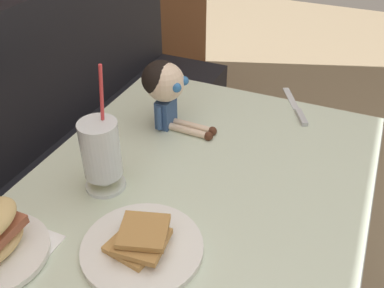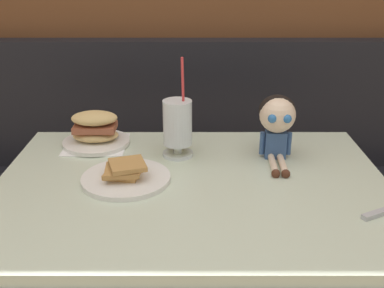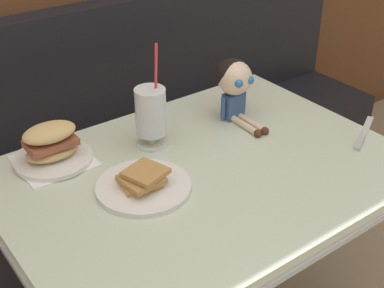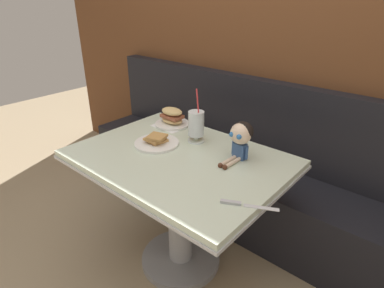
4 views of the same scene
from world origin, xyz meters
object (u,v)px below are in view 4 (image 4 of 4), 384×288
toast_plate (157,142)px  seated_doll (241,135)px  sandwich_plate (172,118)px  butter_knife (239,204)px  milkshake_glass (196,125)px

toast_plate → seated_doll: bearing=20.2°
sandwich_plate → seated_doll: bearing=-9.9°
toast_plate → sandwich_plate: (-0.13, 0.26, 0.03)m
butter_knife → sandwich_plate: bearing=151.2°
toast_plate → seated_doll: (0.44, 0.16, 0.11)m
toast_plate → butter_knife: (0.67, -0.17, -0.01)m
milkshake_glass → sandwich_plate: bearing=162.3°
sandwich_plate → butter_knife: (0.80, -0.44, -0.04)m
butter_knife → seated_doll: 0.42m
milkshake_glass → seated_doll: size_ratio=1.44×
milkshake_glass → seated_doll: bearing=-2.5°
seated_doll → sandwich_plate: bearing=170.1°
milkshake_glass → butter_knife: milkshake_glass is taller
sandwich_plate → seated_doll: size_ratio=1.00×
milkshake_glass → seated_doll: (0.30, -0.01, 0.03)m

